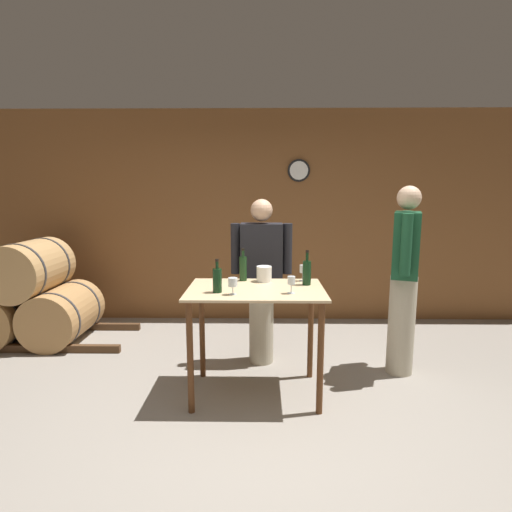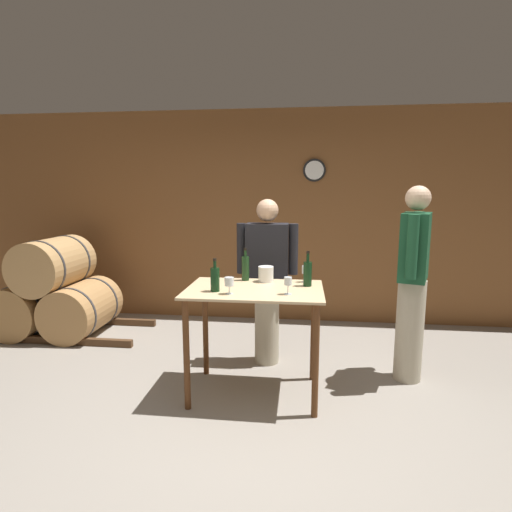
{
  "view_description": "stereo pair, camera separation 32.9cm",
  "coord_description": "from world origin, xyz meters",
  "px_view_note": "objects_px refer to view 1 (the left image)",
  "views": [
    {
      "loc": [
        -0.0,
        -2.71,
        1.7
      ],
      "look_at": [
        -0.05,
        0.54,
        1.16
      ],
      "focal_mm": 28.0,
      "sensor_mm": 36.0,
      "label": 1
    },
    {
      "loc": [
        0.33,
        -2.69,
        1.7
      ],
      "look_at": [
        -0.05,
        0.54,
        1.16
      ],
      "focal_mm": 28.0,
      "sensor_mm": 36.0,
      "label": 2
    }
  ],
  "objects_px": {
    "wine_glass_near_left": "(233,283)",
    "ice_bucket": "(264,274)",
    "wine_bottle_far_left": "(217,280)",
    "wine_bottle_left": "(243,268)",
    "person_host": "(404,277)",
    "person_visitor_with_scarf": "(261,278)",
    "wine_bottle_center": "(307,272)",
    "wine_glass_near_right": "(303,270)",
    "wine_glass_near_center": "(291,281)"
  },
  "relations": [
    {
      "from": "wine_bottle_center",
      "to": "ice_bucket",
      "type": "height_order",
      "value": "wine_bottle_center"
    },
    {
      "from": "wine_glass_near_right",
      "to": "ice_bucket",
      "type": "height_order",
      "value": "wine_glass_near_right"
    },
    {
      "from": "wine_bottle_center",
      "to": "person_host",
      "type": "xyz_separation_m",
      "value": [
        0.92,
        0.28,
        -0.1
      ]
    },
    {
      "from": "wine_glass_near_center",
      "to": "wine_glass_near_right",
      "type": "height_order",
      "value": "wine_glass_near_right"
    },
    {
      "from": "wine_glass_near_left",
      "to": "person_visitor_with_scarf",
      "type": "xyz_separation_m",
      "value": [
        0.22,
        0.84,
        -0.15
      ]
    },
    {
      "from": "wine_bottle_left",
      "to": "wine_glass_near_left",
      "type": "height_order",
      "value": "wine_bottle_left"
    },
    {
      "from": "ice_bucket",
      "to": "wine_glass_near_left",
      "type": "bearing_deg",
      "value": -118.19
    },
    {
      "from": "wine_bottle_left",
      "to": "person_visitor_with_scarf",
      "type": "bearing_deg",
      "value": 65.66
    },
    {
      "from": "wine_bottle_far_left",
      "to": "wine_glass_near_left",
      "type": "xyz_separation_m",
      "value": [
        0.13,
        -0.07,
        -0.01
      ]
    },
    {
      "from": "wine_bottle_left",
      "to": "wine_bottle_center",
      "type": "distance_m",
      "value": 0.56
    },
    {
      "from": "wine_glass_near_center",
      "to": "wine_bottle_far_left",
      "type": "bearing_deg",
      "value": 177.31
    },
    {
      "from": "wine_bottle_center",
      "to": "person_host",
      "type": "relative_size",
      "value": 0.17
    },
    {
      "from": "wine_bottle_left",
      "to": "wine_glass_near_center",
      "type": "xyz_separation_m",
      "value": [
        0.39,
        -0.44,
        -0.02
      ]
    },
    {
      "from": "wine_bottle_left",
      "to": "ice_bucket",
      "type": "relative_size",
      "value": 2.14
    },
    {
      "from": "wine_glass_near_left",
      "to": "person_host",
      "type": "xyz_separation_m",
      "value": [
        1.52,
        0.62,
        -0.08
      ]
    },
    {
      "from": "wine_bottle_left",
      "to": "ice_bucket",
      "type": "bearing_deg",
      "value": -10.21
    },
    {
      "from": "wine_bottle_center",
      "to": "ice_bucket",
      "type": "bearing_deg",
      "value": 161.51
    },
    {
      "from": "wine_bottle_far_left",
      "to": "wine_glass_near_left",
      "type": "height_order",
      "value": "wine_bottle_far_left"
    },
    {
      "from": "wine_bottle_left",
      "to": "wine_glass_near_right",
      "type": "bearing_deg",
      "value": -0.97
    },
    {
      "from": "wine_bottle_far_left",
      "to": "wine_bottle_left",
      "type": "relative_size",
      "value": 0.92
    },
    {
      "from": "person_visitor_with_scarf",
      "to": "person_host",
      "type": "bearing_deg",
      "value": -9.76
    },
    {
      "from": "wine_bottle_center",
      "to": "person_visitor_with_scarf",
      "type": "distance_m",
      "value": 0.66
    },
    {
      "from": "wine_bottle_far_left",
      "to": "person_visitor_with_scarf",
      "type": "height_order",
      "value": "person_visitor_with_scarf"
    },
    {
      "from": "wine_bottle_far_left",
      "to": "person_visitor_with_scarf",
      "type": "relative_size",
      "value": 0.16
    },
    {
      "from": "wine_glass_near_center",
      "to": "person_visitor_with_scarf",
      "type": "xyz_separation_m",
      "value": [
        -0.23,
        0.8,
        -0.16
      ]
    },
    {
      "from": "wine_glass_near_right",
      "to": "ice_bucket",
      "type": "distance_m",
      "value": 0.34
    },
    {
      "from": "wine_bottle_center",
      "to": "ice_bucket",
      "type": "relative_size",
      "value": 2.18
    },
    {
      "from": "wine_bottle_center",
      "to": "wine_glass_near_right",
      "type": "relative_size",
      "value": 2.06
    },
    {
      "from": "person_host",
      "to": "person_visitor_with_scarf",
      "type": "relative_size",
      "value": 1.07
    },
    {
      "from": "person_host",
      "to": "wine_glass_near_right",
      "type": "bearing_deg",
      "value": -171.47
    },
    {
      "from": "wine_bottle_center",
      "to": "wine_glass_near_right",
      "type": "height_order",
      "value": "wine_bottle_center"
    },
    {
      "from": "person_host",
      "to": "person_visitor_with_scarf",
      "type": "xyz_separation_m",
      "value": [
        -1.3,
        0.22,
        -0.07
      ]
    },
    {
      "from": "wine_glass_near_center",
      "to": "person_host",
      "type": "distance_m",
      "value": 1.22
    },
    {
      "from": "wine_glass_near_left",
      "to": "ice_bucket",
      "type": "relative_size",
      "value": 0.98
    },
    {
      "from": "wine_bottle_far_left",
      "to": "ice_bucket",
      "type": "distance_m",
      "value": 0.53
    },
    {
      "from": "wine_bottle_left",
      "to": "wine_glass_near_left",
      "type": "xyz_separation_m",
      "value": [
        -0.06,
        -0.48,
        -0.02
      ]
    },
    {
      "from": "wine_bottle_far_left",
      "to": "wine_glass_near_center",
      "type": "relative_size",
      "value": 1.95
    },
    {
      "from": "ice_bucket",
      "to": "wine_bottle_far_left",
      "type": "bearing_deg",
      "value": -133.86
    },
    {
      "from": "wine_bottle_left",
      "to": "person_host",
      "type": "relative_size",
      "value": 0.17
    },
    {
      "from": "wine_bottle_center",
      "to": "wine_glass_near_center",
      "type": "distance_m",
      "value": 0.33
    },
    {
      "from": "wine_bottle_center",
      "to": "person_visitor_with_scarf",
      "type": "height_order",
      "value": "person_visitor_with_scarf"
    },
    {
      "from": "wine_bottle_far_left",
      "to": "wine_glass_near_center",
      "type": "bearing_deg",
      "value": -2.69
    },
    {
      "from": "wine_glass_near_right",
      "to": "wine_bottle_center",
      "type": "bearing_deg",
      "value": -82.44
    },
    {
      "from": "wine_bottle_far_left",
      "to": "wine_glass_near_left",
      "type": "bearing_deg",
      "value": -28.52
    },
    {
      "from": "wine_glass_near_left",
      "to": "ice_bucket",
      "type": "xyz_separation_m",
      "value": [
        0.24,
        0.45,
        -0.03
      ]
    },
    {
      "from": "wine_glass_near_left",
      "to": "ice_bucket",
      "type": "height_order",
      "value": "ice_bucket"
    },
    {
      "from": "wine_glass_near_right",
      "to": "wine_glass_near_center",
      "type": "bearing_deg",
      "value": -106.96
    },
    {
      "from": "wine_bottle_far_left",
      "to": "wine_bottle_center",
      "type": "xyz_separation_m",
      "value": [
        0.72,
        0.26,
        0.01
      ]
    },
    {
      "from": "wine_bottle_left",
      "to": "ice_bucket",
      "type": "height_order",
      "value": "wine_bottle_left"
    },
    {
      "from": "wine_bottle_left",
      "to": "wine_glass_near_right",
      "type": "height_order",
      "value": "wine_bottle_left"
    }
  ]
}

